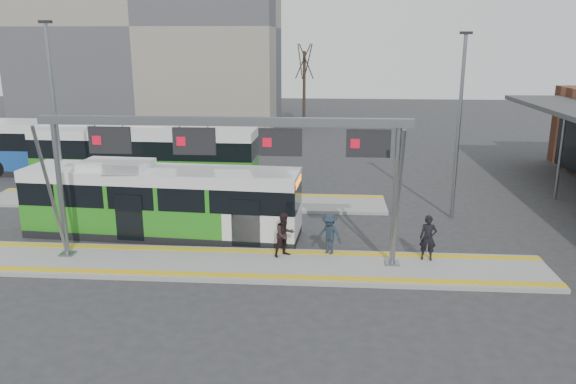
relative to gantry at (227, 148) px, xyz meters
name	(u,v)px	position (x,y,z in m)	size (l,w,h in m)	color
ground	(239,266)	(0.35, -0.25, -4.30)	(120.00, 120.00, 0.00)	#2D2D30
platform_main	(239,264)	(0.35, -0.25, -4.22)	(22.00, 3.00, 0.15)	gray
platform_second	(185,201)	(-3.65, 7.75, -4.22)	(20.00, 3.00, 0.15)	gray
tactile_main	(239,262)	(0.35, -0.25, -4.14)	(22.00, 2.65, 0.02)	gold
tactile_second	(190,193)	(-3.65, 8.90, -4.14)	(20.00, 0.35, 0.02)	gold
gantry	(227,148)	(0.00, 0.00, 0.00)	(13.00, 1.68, 5.20)	slate
apartment_block	(151,25)	(-13.65, 35.75, 4.91)	(24.50, 12.50, 18.40)	gray
hero_bus	(161,202)	(-3.33, 2.87, -2.88)	(11.44, 3.17, 3.11)	black
bg_bus_green	(146,156)	(-6.79, 11.53, -2.76)	(12.55, 2.93, 3.12)	black
bg_bus_blue	(73,148)	(-11.91, 13.43, -2.74)	(12.13, 2.76, 3.16)	black
passenger_a	(428,238)	(7.16, 0.56, -3.32)	(0.61, 0.40, 1.66)	black
passenger_b	(285,235)	(1.95, 0.54, -3.32)	(0.80, 0.63, 1.65)	black
passenger_c	(329,234)	(3.59, 0.85, -3.37)	(1.01, 0.58, 1.56)	#1F2B38
tree_left	(250,54)	(-3.70, 32.22, 2.31)	(1.40, 1.40, 8.72)	#382B21
tree_mid	(304,62)	(1.13, 33.88, 1.62)	(1.40, 1.40, 7.81)	#382B21
tree_far	(80,52)	(-19.10, 31.87, 2.52)	(1.40, 1.40, 8.99)	#382B21
lamp_west	(56,120)	(-8.13, 4.22, 0.28)	(0.50, 0.25, 8.66)	slate
lamp_east	(459,123)	(9.19, 6.13, 0.06)	(0.50, 0.25, 8.24)	slate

